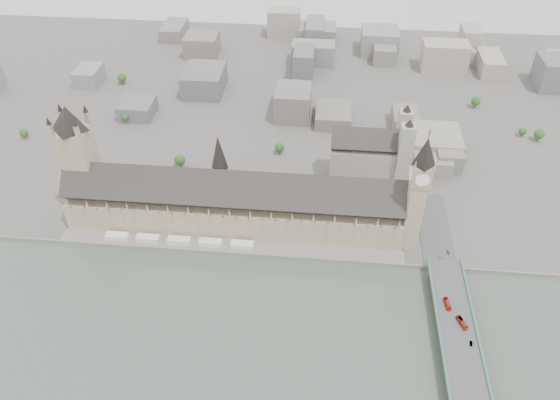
# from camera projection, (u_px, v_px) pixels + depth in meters

# --- Properties ---
(ground) EXTENTS (900.00, 900.00, 0.00)m
(ground) POSITION_uv_depth(u_px,v_px,m) (231.00, 241.00, 431.59)
(ground) COLOR #595651
(ground) RESTS_ON ground
(embankment_wall) EXTENTS (600.00, 1.50, 3.00)m
(embankment_wall) POSITION_uv_depth(u_px,v_px,m) (228.00, 253.00, 419.06)
(embankment_wall) COLOR gray
(embankment_wall) RESTS_ON ground
(river_terrace) EXTENTS (270.00, 15.00, 2.00)m
(river_terrace) POSITION_uv_depth(u_px,v_px,m) (230.00, 247.00, 425.17)
(river_terrace) COLOR gray
(river_terrace) RESTS_ON ground
(terrace_tents) EXTENTS (118.00, 7.00, 4.00)m
(terrace_tents) POSITION_uv_depth(u_px,v_px,m) (179.00, 240.00, 426.66)
(terrace_tents) COLOR white
(terrace_tents) RESTS_ON river_terrace
(palace_of_westminster) EXTENTS (265.00, 40.73, 55.44)m
(palace_of_westminster) POSITION_uv_depth(u_px,v_px,m) (234.00, 203.00, 432.46)
(palace_of_westminster) COLOR tan
(palace_of_westminster) RESTS_ON ground
(elizabeth_tower) EXTENTS (17.00, 17.00, 107.50)m
(elizabeth_tower) POSITION_uv_depth(u_px,v_px,m) (419.00, 188.00, 390.74)
(elizabeth_tower) COLOR tan
(elizabeth_tower) RESTS_ON ground
(victoria_tower) EXTENTS (30.00, 30.00, 100.00)m
(victoria_tower) POSITION_uv_depth(u_px,v_px,m) (79.00, 157.00, 425.94)
(victoria_tower) COLOR tan
(victoria_tower) RESTS_ON ground
(central_tower) EXTENTS (13.00, 13.00, 48.00)m
(central_tower) POSITION_uv_depth(u_px,v_px,m) (220.00, 162.00, 415.83)
(central_tower) COLOR tan
(central_tower) RESTS_ON ground
(westminster_bridge) EXTENTS (25.00, 325.00, 10.25)m
(westminster_bridge) POSITION_uv_depth(u_px,v_px,m) (458.00, 346.00, 348.67)
(westminster_bridge) COLOR #474749
(westminster_bridge) RESTS_ON ground
(westminster_abbey) EXTENTS (68.00, 36.00, 64.00)m
(westminster_abbey) POSITION_uv_depth(u_px,v_px,m) (372.00, 155.00, 480.76)
(westminster_abbey) COLOR #A4A194
(westminster_abbey) RESTS_ON ground
(city_skyline_inland) EXTENTS (720.00, 360.00, 38.00)m
(city_skyline_inland) POSITION_uv_depth(u_px,v_px,m) (267.00, 78.00, 608.69)
(city_skyline_inland) COLOR gray
(city_skyline_inland) RESTS_ON ground
(park_trees) EXTENTS (110.00, 30.00, 15.00)m
(park_trees) POSITION_uv_depth(u_px,v_px,m) (231.00, 187.00, 473.91)
(park_trees) COLOR #234A1A
(park_trees) RESTS_ON ground
(red_bus_north) EXTENTS (3.77, 11.09, 3.03)m
(red_bus_north) POSITION_uv_depth(u_px,v_px,m) (447.00, 304.00, 367.31)
(red_bus_north) COLOR red
(red_bus_north) RESTS_ON westminster_bridge
(red_bus_south) EXTENTS (6.40, 11.46, 3.13)m
(red_bus_south) POSITION_uv_depth(u_px,v_px,m) (462.00, 323.00, 354.99)
(red_bus_south) COLOR #BA3317
(red_bus_south) RESTS_ON westminster_bridge
(car_silver) EXTENTS (1.89, 4.06, 1.29)m
(car_silver) POSITION_uv_depth(u_px,v_px,m) (471.00, 343.00, 343.43)
(car_silver) COLOR gray
(car_silver) RESTS_ON westminster_bridge
(car_approach) EXTENTS (2.63, 4.76, 1.31)m
(car_approach) POSITION_uv_depth(u_px,v_px,m) (448.00, 252.00, 406.45)
(car_approach) COLOR gray
(car_approach) RESTS_ON westminster_bridge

